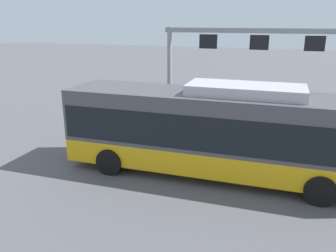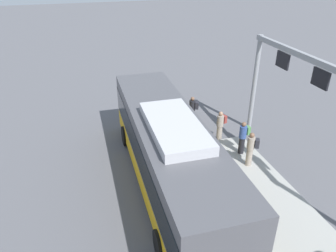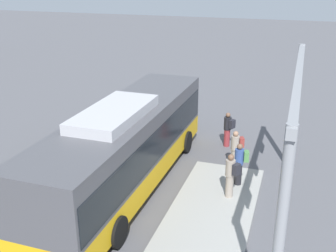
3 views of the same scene
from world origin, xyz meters
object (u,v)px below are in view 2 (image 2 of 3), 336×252
(bus_main, at_px, (168,149))
(person_waiting_far, at_px, (251,148))
(person_waiting_near, at_px, (220,125))
(person_waiting_mid, at_px, (243,137))
(person_boarding, at_px, (193,110))

(bus_main, bearing_deg, person_waiting_far, -86.06)
(person_waiting_near, distance_m, person_waiting_mid, 1.70)
(bus_main, bearing_deg, person_waiting_near, -50.78)
(person_boarding, height_order, person_waiting_near, same)
(bus_main, bearing_deg, person_boarding, -29.19)
(bus_main, distance_m, person_waiting_near, 4.75)
(bus_main, relative_size, person_waiting_near, 6.79)
(person_waiting_near, height_order, person_waiting_mid, person_waiting_mid)
(bus_main, distance_m, person_waiting_mid, 4.32)
(person_waiting_near, height_order, person_waiting_far, person_waiting_far)
(bus_main, relative_size, person_boarding, 6.79)
(bus_main, height_order, person_waiting_far, bus_main)
(person_boarding, xyz_separation_m, person_waiting_near, (-2.18, -0.72, 0.00))
(person_waiting_mid, relative_size, person_waiting_far, 1.00)
(person_waiting_near, xyz_separation_m, person_waiting_mid, (-1.64, -0.41, 0.16))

